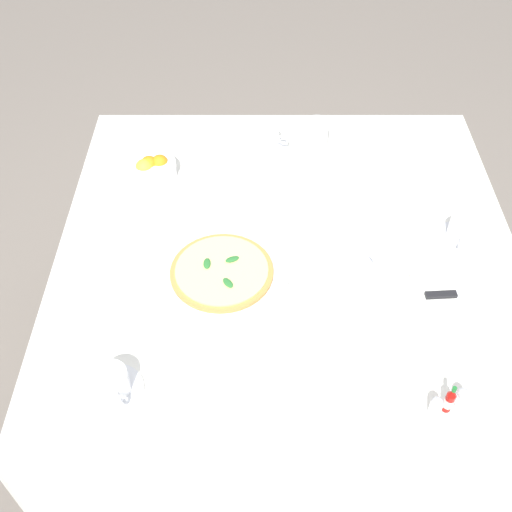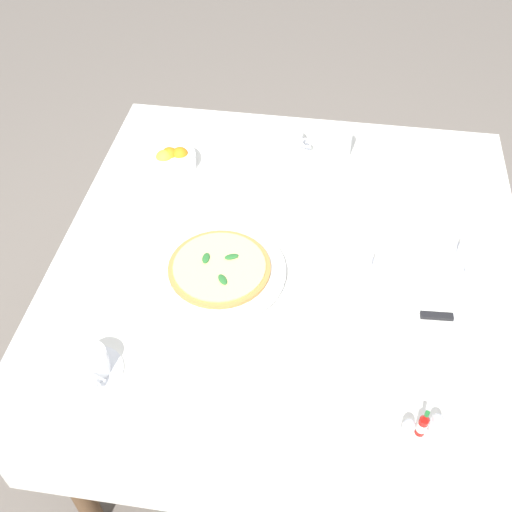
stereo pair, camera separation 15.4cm
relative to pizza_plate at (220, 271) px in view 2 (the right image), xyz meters
The scene contains 15 objects.
ground_plane 0.79m from the pizza_plate, 33.66° to the left, with size 8.00×8.00×0.00m, color slate.
dining_table 0.24m from the pizza_plate, 33.66° to the left, with size 1.20×1.20×0.75m.
pizza_plate is the anchor object (origin of this frame).
pizza 0.01m from the pizza_plate, ahead, with size 0.26×0.26×0.02m.
coffee_cup_near_left 0.39m from the pizza_plate, 124.23° to the right, with size 0.13×0.13×0.07m.
coffee_cup_right_edge 0.55m from the pizza_plate, 77.64° to the left, with size 0.13×0.13×0.07m.
coffee_cup_far_left 0.34m from the pizza_plate, 10.23° to the left, with size 0.13×0.13×0.07m.
coffee_cup_center_back 0.64m from the pizza_plate, 12.08° to the left, with size 0.13×0.13×0.07m.
water_glass_far_right 0.60m from the pizza_plate, 63.17° to the left, with size 0.07×0.07×0.10m.
napkin_folded 0.58m from the pizza_plate, ahead, with size 0.22×0.14×0.02m.
dinner_knife 0.58m from the pizza_plate, ahead, with size 0.20×0.03×0.01m.
citrus_bowl 0.46m from the pizza_plate, 119.03° to the left, with size 0.15×0.15×0.06m.
hot_sauce_bottle 0.60m from the pizza_plate, 37.05° to the right, with size 0.02×0.02×0.08m.
salt_shaker 0.62m from the pizza_plate, 34.75° to the right, with size 0.03×0.03×0.06m.
pepper_shaker 0.59m from the pizza_plate, 39.47° to the right, with size 0.03×0.03×0.06m.
Camera 2 is at (0.07, -1.10, 1.90)m, focal length 42.61 mm.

